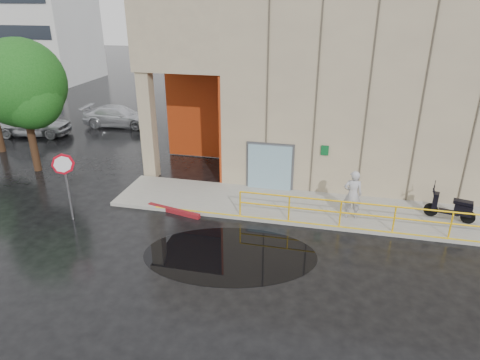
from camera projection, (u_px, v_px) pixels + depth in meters
The scene contains 13 objects.
ground at pixel (234, 265), 13.88m from camera, with size 120.00×120.00×0.00m, color black.
sidewalk at pixel (357, 213), 17.07m from camera, with size 20.00×3.00×0.15m, color gray.
building at pixel (386, 81), 21.00m from camera, with size 20.00×10.17×8.00m.
guardrail at pixel (367, 216), 15.57m from camera, with size 9.56×0.06×1.03m.
distant_building at pixel (22, 2), 41.64m from camera, with size 12.00×8.08×15.00m.
person at pixel (353, 195), 16.19m from camera, with size 0.71×0.46×1.94m, color #AEAEB3.
scooter at pixel (452, 201), 16.08m from camera, with size 1.86×1.02×1.40m.
stop_sign at pixel (65, 173), 15.93m from camera, with size 0.68×0.52×2.74m.
red_curb at pixel (174, 211), 17.20m from camera, with size 2.40×0.18×0.18m, color maroon.
puddle at pixel (230, 255), 14.44m from camera, with size 5.88×3.62×0.01m, color black.
car_a at pixel (32, 123), 26.44m from camera, with size 1.86×4.62×1.58m, color silver.
car_c at pixel (119, 116), 28.36m from camera, with size 1.91×4.69×1.36m, color silver.
tree_near at pixel (23, 87), 19.69m from camera, with size 4.09×4.09×6.38m.
Camera 1 is at (2.79, -11.30, 8.06)m, focal length 32.00 mm.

